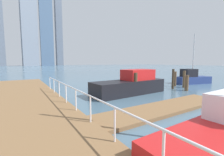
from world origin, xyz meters
The scene contains 12 objects.
ground_plane centered at (0.00, 20.00, 0.00)m, with size 300.00×300.00×0.00m, color slate.
floating_dock centered at (1.51, 11.99, 0.09)m, with size 10.02×2.00×0.18m, color olive.
dock_piling_0 centered at (9.84, 17.13, 0.86)m, with size 0.36×0.36×1.72m, color brown.
dock_piling_1 centered at (9.88, 16.01, 0.93)m, with size 0.28×0.28×1.85m, color brown.
dock_piling_2 centered at (8.41, 14.78, 0.76)m, with size 0.35×0.35×1.52m, color brown.
dock_piling_3 centered at (2.69, 15.76, 0.96)m, with size 0.35×0.35×1.92m, color #473826.
dock_piling_5 centered at (8.21, 16.18, 1.04)m, with size 0.24×0.24×2.07m, color #473826.
moored_boat_0 centered at (2.95, 16.61, 0.81)m, with size 7.07×2.51×2.12m.
moored_boat_1 centered at (13.70, 17.39, 0.71)m, with size 5.14×2.76×6.40m.
skyline_tower_3 centered at (4.12, 151.55, 35.09)m, with size 11.70×13.68×70.17m, color gray.
skyline_tower_4 centered at (17.13, 149.58, 29.14)m, with size 10.20×11.76×58.27m, color slate.
skyline_tower_5 centered at (31.16, 165.49, 39.60)m, with size 6.03×8.68×79.21m, color slate.
Camera 1 is at (-5.48, 6.32, 2.75)m, focal length 24.16 mm.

